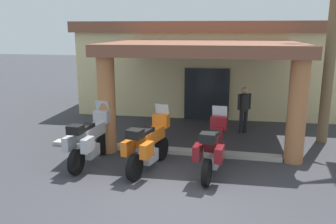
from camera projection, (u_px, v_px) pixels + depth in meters
ground_plane at (172, 195)px, 7.93m from camera, size 80.00×80.00×0.00m
motel_building at (211, 64)px, 16.85m from camera, size 11.78×11.61×3.93m
motorcycle_silver at (90, 139)px, 9.60m from camera, size 0.72×2.21×1.61m
motorcycle_orange at (148, 144)px, 9.20m from camera, size 0.91×2.19×1.61m
motorcycle_maroon at (213, 148)px, 8.92m from camera, size 0.74×2.21×1.61m
pedestrian at (244, 107)px, 12.45m from camera, size 0.46×0.33×1.65m
curb_strip at (161, 150)px, 10.70m from camera, size 7.01×0.36×0.12m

